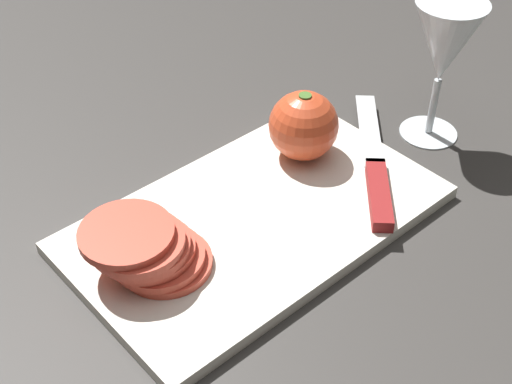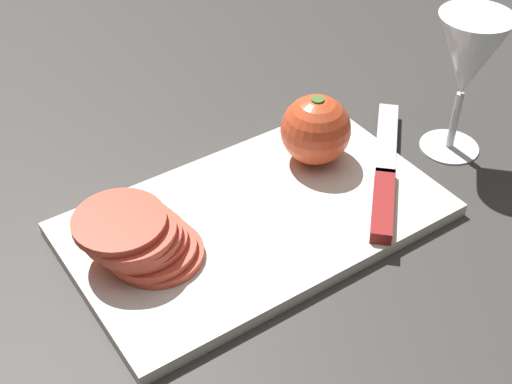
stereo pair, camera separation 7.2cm
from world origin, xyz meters
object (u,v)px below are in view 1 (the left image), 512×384
Objects in this scene: knife at (377,180)px; tomato_slice_stack_near at (147,248)px; wine_glass at (445,47)px; whole_tomato at (304,126)px.

tomato_slice_stack_near reaches higher than knife.
wine_glass is 1.48× the size of tomato_slice_stack_near.
whole_tomato is at bearing 57.81° from knife.
wine_glass reaches higher than knife.
knife is at bearing 103.70° from whole_tomato.
tomato_slice_stack_near is at bearing 120.41° from knife.
whole_tomato is 0.10m from knife.
wine_glass is 0.87× the size of knife.
wine_glass is 0.40m from tomato_slice_stack_near.
wine_glass is 0.18m from whole_tomato.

